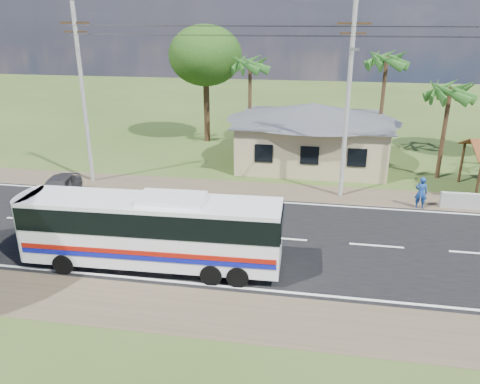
{
  "coord_description": "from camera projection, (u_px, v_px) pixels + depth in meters",
  "views": [
    {
      "loc": [
        1.5,
        -20.54,
        10.18
      ],
      "look_at": [
        -2.21,
        1.0,
        1.93
      ],
      "focal_mm": 35.0,
      "sensor_mm": 36.0,
      "label": 1
    }
  ],
  "objects": [
    {
      "name": "tree_behind_house",
      "position": [
        205.0,
        56.0,
        38.12
      ],
      "size": [
        6.0,
        6.0,
        9.61
      ],
      "color": "#47301E",
      "rests_on": "ground"
    },
    {
      "name": "coach_bus",
      "position": [
        152.0,
        226.0,
        19.54
      ],
      "size": [
        10.92,
        2.64,
        3.37
      ],
      "rotation": [
        0.0,
        0.0,
        0.03
      ],
      "color": "white",
      "rests_on": "ground"
    },
    {
      "name": "palm_far",
      "position": [
        250.0,
        65.0,
        35.79
      ],
      "size": [
        2.8,
        2.8,
        7.7
      ],
      "color": "#47301E",
      "rests_on": "ground"
    },
    {
      "name": "palm_mid",
      "position": [
        387.0,
        61.0,
        33.58
      ],
      "size": [
        2.8,
        2.8,
        8.2
      ],
      "color": "#47301E",
      "rests_on": "ground"
    },
    {
      "name": "ground",
      "position": [
        281.0,
        239.0,
        22.77
      ],
      "size": [
        120.0,
        120.0,
        0.0
      ],
      "primitive_type": "plane",
      "color": "#324619",
      "rests_on": "ground"
    },
    {
      "name": "small_car",
      "position": [
        58.0,
        189.0,
        27.11
      ],
      "size": [
        2.51,
        4.61,
        1.49
      ],
      "primitive_type": "imported",
      "rotation": [
        0.0,
        0.0,
        0.18
      ],
      "color": "#2B2B2D",
      "rests_on": "ground"
    },
    {
      "name": "house",
      "position": [
        312.0,
        127.0,
        33.66
      ],
      "size": [
        12.4,
        10.0,
        5.0
      ],
      "color": "tan",
      "rests_on": "ground"
    },
    {
      "name": "road",
      "position": [
        281.0,
        239.0,
        22.76
      ],
      "size": [
        120.0,
        16.0,
        0.03
      ],
      "color": "black",
      "rests_on": "ground"
    },
    {
      "name": "person",
      "position": [
        421.0,
        193.0,
        26.1
      ],
      "size": [
        0.73,
        0.53,
        1.84
      ],
      "primitive_type": "imported",
      "rotation": [
        0.0,
        0.0,
        2.99
      ],
      "color": "navy",
      "rests_on": "ground"
    },
    {
      "name": "palm_near",
      "position": [
        450.0,
        92.0,
        29.38
      ],
      "size": [
        2.8,
        2.8,
        6.7
      ],
      "color": "#47301E",
      "rests_on": "ground"
    },
    {
      "name": "utility_poles",
      "position": [
        342.0,
        99.0,
        26.28
      ],
      "size": [
        32.8,
        2.22,
        11.0
      ],
      "color": "#9E9E99",
      "rests_on": "ground"
    }
  ]
}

